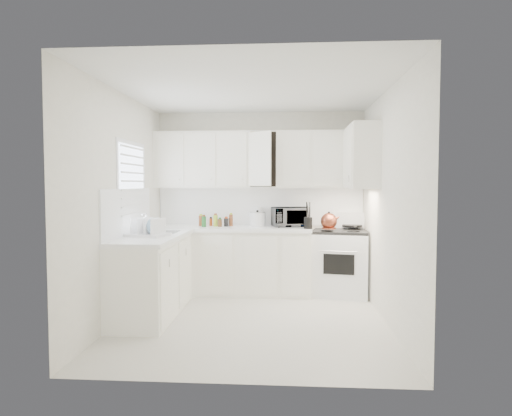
# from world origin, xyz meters

# --- Properties ---
(floor) EXTENTS (3.20, 3.20, 0.00)m
(floor) POSITION_xyz_m (0.00, 0.00, 0.00)
(floor) COLOR silver
(floor) RESTS_ON ground
(ceiling) EXTENTS (3.20, 3.20, 0.00)m
(ceiling) POSITION_xyz_m (0.00, 0.00, 2.60)
(ceiling) COLOR white
(ceiling) RESTS_ON ground
(wall_back) EXTENTS (3.00, 0.00, 3.00)m
(wall_back) POSITION_xyz_m (0.00, 1.60, 1.30)
(wall_back) COLOR white
(wall_back) RESTS_ON ground
(wall_front) EXTENTS (3.00, 0.00, 3.00)m
(wall_front) POSITION_xyz_m (0.00, -1.60, 1.30)
(wall_front) COLOR white
(wall_front) RESTS_ON ground
(wall_left) EXTENTS (0.00, 3.20, 3.20)m
(wall_left) POSITION_xyz_m (-1.50, 0.00, 1.30)
(wall_left) COLOR white
(wall_left) RESTS_ON ground
(wall_right) EXTENTS (0.00, 3.20, 3.20)m
(wall_right) POSITION_xyz_m (1.50, 0.00, 1.30)
(wall_right) COLOR white
(wall_right) RESTS_ON ground
(window_blinds) EXTENTS (0.06, 0.96, 1.06)m
(window_blinds) POSITION_xyz_m (-1.48, 0.35, 1.55)
(window_blinds) COLOR white
(window_blinds) RESTS_ON wall_left
(lower_cabinets_back) EXTENTS (2.22, 0.60, 0.90)m
(lower_cabinets_back) POSITION_xyz_m (-0.39, 1.30, 0.45)
(lower_cabinets_back) COLOR white
(lower_cabinets_back) RESTS_ON floor
(lower_cabinets_left) EXTENTS (0.60, 1.60, 0.90)m
(lower_cabinets_left) POSITION_xyz_m (-1.20, 0.20, 0.45)
(lower_cabinets_left) COLOR white
(lower_cabinets_left) RESTS_ON floor
(countertop_back) EXTENTS (2.24, 0.64, 0.05)m
(countertop_back) POSITION_xyz_m (-0.39, 1.29, 0.93)
(countertop_back) COLOR white
(countertop_back) RESTS_ON lower_cabinets_back
(countertop_left) EXTENTS (0.64, 1.62, 0.05)m
(countertop_left) POSITION_xyz_m (-1.19, 0.20, 0.93)
(countertop_left) COLOR white
(countertop_left) RESTS_ON lower_cabinets_left
(backsplash_back) EXTENTS (2.98, 0.02, 0.55)m
(backsplash_back) POSITION_xyz_m (0.00, 1.59, 1.23)
(backsplash_back) COLOR white
(backsplash_back) RESTS_ON wall_back
(backsplash_left) EXTENTS (0.02, 1.60, 0.55)m
(backsplash_left) POSITION_xyz_m (-1.49, 0.20, 1.23)
(backsplash_left) COLOR white
(backsplash_left) RESTS_ON wall_left
(upper_cabinets_back) EXTENTS (3.00, 0.33, 0.80)m
(upper_cabinets_back) POSITION_xyz_m (0.00, 1.44, 1.50)
(upper_cabinets_back) COLOR white
(upper_cabinets_back) RESTS_ON wall_back
(upper_cabinets_right) EXTENTS (0.33, 0.90, 0.80)m
(upper_cabinets_right) POSITION_xyz_m (1.33, 0.82, 1.50)
(upper_cabinets_right) COLOR white
(upper_cabinets_right) RESTS_ON wall_right
(sink) EXTENTS (0.42, 0.38, 0.30)m
(sink) POSITION_xyz_m (-1.19, 0.55, 1.07)
(sink) COLOR gray
(sink) RESTS_ON countertop_left
(stove) EXTENTS (0.86, 0.75, 1.17)m
(stove) POSITION_xyz_m (1.14, 1.30, 0.58)
(stove) COLOR white
(stove) RESTS_ON floor
(tea_kettle) EXTENTS (0.34, 0.31, 0.26)m
(tea_kettle) POSITION_xyz_m (0.96, 1.14, 1.07)
(tea_kettle) COLOR maroon
(tea_kettle) RESTS_ON stove
(frying_pan) EXTENTS (0.31, 0.49, 0.04)m
(frying_pan) POSITION_xyz_m (1.32, 1.46, 0.97)
(frying_pan) COLOR black
(frying_pan) RESTS_ON stove
(microwave) EXTENTS (0.55, 0.39, 0.34)m
(microwave) POSITION_xyz_m (0.44, 1.40, 1.12)
(microwave) COLOR gray
(microwave) RESTS_ON countertop_back
(rice_cooker) EXTENTS (0.26, 0.26, 0.23)m
(rice_cooker) POSITION_xyz_m (-0.02, 1.37, 1.07)
(rice_cooker) COLOR white
(rice_cooker) RESTS_ON countertop_back
(paper_towel) EXTENTS (0.12, 0.12, 0.27)m
(paper_towel) POSITION_xyz_m (-0.02, 1.49, 1.08)
(paper_towel) COLOR white
(paper_towel) RESTS_ON countertop_back
(utensil_crock) EXTENTS (0.16, 0.16, 0.38)m
(utensil_crock) POSITION_xyz_m (0.68, 1.09, 1.14)
(utensil_crock) COLOR black
(utensil_crock) RESTS_ON countertop_back
(dish_rack) EXTENTS (0.52, 0.44, 0.24)m
(dish_rack) POSITION_xyz_m (-1.22, 0.10, 1.07)
(dish_rack) COLOR white
(dish_rack) RESTS_ON countertop_left
(spice_left_0) EXTENTS (0.06, 0.06, 0.13)m
(spice_left_0) POSITION_xyz_m (-0.85, 1.42, 1.02)
(spice_left_0) COLOR brown
(spice_left_0) RESTS_ON countertop_back
(spice_left_1) EXTENTS (0.06, 0.06, 0.13)m
(spice_left_1) POSITION_xyz_m (-0.78, 1.33, 1.02)
(spice_left_1) COLOR #206226
(spice_left_1) RESTS_ON countertop_back
(spice_left_2) EXTENTS (0.06, 0.06, 0.13)m
(spice_left_2) POSITION_xyz_m (-0.70, 1.42, 1.02)
(spice_left_2) COLOR #BF4519
(spice_left_2) RESTS_ON countertop_back
(spice_left_3) EXTENTS (0.06, 0.06, 0.13)m
(spice_left_3) POSITION_xyz_m (-0.62, 1.33, 1.02)
(spice_left_3) COLOR #B3D131
(spice_left_3) RESTS_ON countertop_back
(spice_left_4) EXTENTS (0.06, 0.06, 0.13)m
(spice_left_4) POSITION_xyz_m (-0.55, 1.42, 1.02)
(spice_left_4) COLOR brown
(spice_left_4) RESTS_ON countertop_back
(spice_left_5) EXTENTS (0.06, 0.06, 0.13)m
(spice_left_5) POSITION_xyz_m (-0.47, 1.33, 1.02)
(spice_left_5) COLOR black
(spice_left_5) RESTS_ON countertop_back
(spice_left_6) EXTENTS (0.06, 0.06, 0.13)m
(spice_left_6) POSITION_xyz_m (-0.40, 1.42, 1.02)
(spice_left_6) COLOR brown
(spice_left_6) RESTS_ON countertop_back
(sauce_right_0) EXTENTS (0.06, 0.06, 0.19)m
(sauce_right_0) POSITION_xyz_m (0.58, 1.46, 1.05)
(sauce_right_0) COLOR #BF4519
(sauce_right_0) RESTS_ON countertop_back
(sauce_right_1) EXTENTS (0.06, 0.06, 0.19)m
(sauce_right_1) POSITION_xyz_m (0.64, 1.40, 1.05)
(sauce_right_1) COLOR #B3D131
(sauce_right_1) RESTS_ON countertop_back
(sauce_right_2) EXTENTS (0.06, 0.06, 0.19)m
(sauce_right_2) POSITION_xyz_m (0.69, 1.46, 1.05)
(sauce_right_2) COLOR brown
(sauce_right_2) RESTS_ON countertop_back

